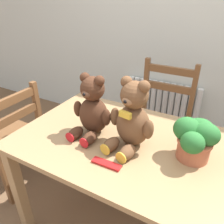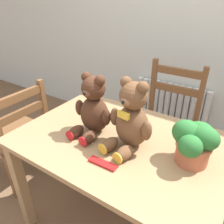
{
  "view_description": "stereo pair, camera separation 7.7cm",
  "coord_description": "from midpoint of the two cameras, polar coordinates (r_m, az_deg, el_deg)",
  "views": [
    {
      "loc": [
        0.45,
        -0.51,
        1.47
      ],
      "look_at": [
        -0.05,
        0.39,
        0.91
      ],
      "focal_mm": 35.0,
      "sensor_mm": 36.0,
      "label": 1
    },
    {
      "loc": [
        0.52,
        -0.47,
        1.47
      ],
      "look_at": [
        -0.05,
        0.39,
        0.91
      ],
      "focal_mm": 35.0,
      "sensor_mm": 36.0,
      "label": 2
    }
  ],
  "objects": [
    {
      "name": "wooden_chair_side",
      "position": [
        1.95,
        -26.06,
        -6.12
      ],
      "size": [
        0.4,
        0.45,
        0.89
      ],
      "rotation": [
        0.0,
        0.0,
        1.57
      ],
      "color": "brown",
      "rests_on": "ground_plane"
    },
    {
      "name": "wall_back",
      "position": [
        2.27,
        17.92,
        23.13
      ],
      "size": [
        8.0,
        0.04,
        2.6
      ],
      "primitive_type": "cube",
      "color": "silver",
      "rests_on": "ground_plane"
    },
    {
      "name": "potted_plant",
      "position": [
        1.1,
        19.01,
        -6.49
      ],
      "size": [
        0.22,
        0.2,
        0.21
      ],
      "color": "#B25B3D",
      "rests_on": "dining_table"
    },
    {
      "name": "radiator",
      "position": [
        2.52,
        11.69,
        -0.02
      ],
      "size": [
        0.81,
        0.1,
        0.64
      ],
      "color": "silver",
      "rests_on": "ground_plane"
    },
    {
      "name": "dining_table",
      "position": [
        1.32,
        0.36,
        -10.89
      ],
      "size": [
        1.16,
        0.8,
        0.75
      ],
      "color": "#9E7A51",
      "rests_on": "ground_plane"
    },
    {
      "name": "chocolate_bar",
      "position": [
        1.07,
        -3.6,
        -13.39
      ],
      "size": [
        0.15,
        0.04,
        0.01
      ],
      "primitive_type": "cube",
      "rotation": [
        0.0,
        0.0,
        0.03
      ],
      "color": "red",
      "rests_on": "dining_table"
    },
    {
      "name": "wooden_chair_behind",
      "position": [
        1.97,
        11.49,
        -2.23
      ],
      "size": [
        0.46,
        0.4,
        0.98
      ],
      "rotation": [
        0.0,
        0.0,
        3.14
      ],
      "color": "brown",
      "rests_on": "ground_plane"
    },
    {
      "name": "teddy_bear_left",
      "position": [
        1.23,
        -7.01,
        0.72
      ],
      "size": [
        0.25,
        0.25,
        0.35
      ],
      "rotation": [
        0.0,
        0.0,
        3.1
      ],
      "color": "#472819",
      "rests_on": "dining_table"
    },
    {
      "name": "teddy_bear_right",
      "position": [
        1.11,
        3.23,
        -1.73
      ],
      "size": [
        0.26,
        0.28,
        0.37
      ],
      "rotation": [
        0.0,
        0.0,
        2.97
      ],
      "color": "brown",
      "rests_on": "dining_table"
    }
  ]
}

